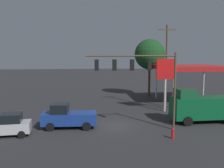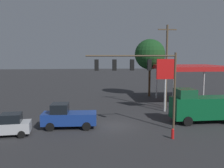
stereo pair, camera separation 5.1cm
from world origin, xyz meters
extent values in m
plane|color=#2D2D30|center=(0.00, 0.00, 0.00)|extent=(200.00, 200.00, 0.00)
cylinder|color=brown|center=(-5.43, 1.87, 3.63)|extent=(0.20, 0.20, 7.26)
cylinder|color=brown|center=(-1.32, 1.87, 6.96)|extent=(8.21, 0.14, 0.14)
cube|color=black|center=(-2.99, 1.87, 6.14)|extent=(0.36, 0.28, 1.00)
sphere|color=#FF4141|center=(-2.99, 1.68, 6.44)|extent=(0.22, 0.22, 0.22)
sphere|color=#392305|center=(-2.99, 1.68, 6.14)|extent=(0.22, 0.22, 0.22)
sphere|color=black|center=(-2.99, 1.68, 5.84)|extent=(0.22, 0.22, 0.22)
cube|color=black|center=(-1.38, 1.87, 6.14)|extent=(0.36, 0.28, 1.00)
sphere|color=#FF4141|center=(-1.38, 1.68, 6.44)|extent=(0.22, 0.22, 0.22)
sphere|color=#392305|center=(-1.38, 1.68, 6.14)|extent=(0.22, 0.22, 0.22)
sphere|color=black|center=(-1.38, 1.68, 5.84)|extent=(0.22, 0.22, 0.22)
cube|color=black|center=(0.22, 1.87, 6.14)|extent=(0.36, 0.28, 1.00)
sphere|color=#FF4141|center=(0.22, 1.68, 6.44)|extent=(0.22, 0.22, 0.22)
sphere|color=#392305|center=(0.22, 1.68, 6.14)|extent=(0.22, 0.22, 0.22)
sphere|color=black|center=(0.22, 1.68, 5.84)|extent=(0.22, 0.22, 0.22)
cube|color=black|center=(1.82, 1.87, 6.14)|extent=(0.36, 0.28, 1.00)
sphere|color=#FF4141|center=(1.82, 1.68, 6.44)|extent=(0.22, 0.22, 0.22)
sphere|color=#392305|center=(1.82, 1.68, 6.14)|extent=(0.22, 0.22, 0.22)
sphere|color=black|center=(1.82, 1.68, 5.84)|extent=(0.22, 0.22, 0.22)
cylinder|color=brown|center=(-7.61, -7.02, 5.40)|extent=(0.26, 0.26, 10.80)
cube|color=brown|center=(-7.61, -7.02, 10.20)|extent=(2.40, 0.14, 0.14)
cube|color=red|center=(-12.79, -11.21, 5.15)|extent=(9.25, 8.90, 0.60)
cube|color=red|center=(-12.79, -15.68, 5.15)|extent=(9.25, 0.06, 0.36)
cylinder|color=silver|center=(-16.81, -15.06, 2.42)|extent=(0.24, 0.24, 4.85)
cylinder|color=silver|center=(-8.76, -15.06, 2.42)|extent=(0.24, 0.24, 4.85)
cylinder|color=silver|center=(-8.76, -7.35, 2.42)|extent=(0.24, 0.24, 4.85)
cylinder|color=silver|center=(-7.05, -5.64, 3.26)|extent=(0.24, 0.24, 6.53)
cube|color=red|center=(-7.05, -5.64, 5.29)|extent=(2.27, 0.24, 2.47)
cube|color=black|center=(-7.05, -5.77, 5.29)|extent=(1.59, 0.04, 0.86)
cube|color=silver|center=(9.61, 1.99, 0.76)|extent=(3.92, 1.99, 0.90)
cube|color=black|center=(9.31, 1.97, 1.59)|extent=(1.82, 1.69, 0.76)
cylinder|color=black|center=(8.31, 2.77, 0.31)|extent=(0.64, 0.27, 0.62)
cylinder|color=black|center=(8.44, 1.03, 0.31)|extent=(0.64, 0.27, 0.62)
cube|color=navy|center=(4.39, 0.17, 0.95)|extent=(5.30, 2.29, 1.10)
cube|color=black|center=(5.29, 0.12, 1.95)|extent=(1.70, 1.93, 0.90)
cylinder|color=black|center=(6.13, 1.09, 0.40)|extent=(0.81, 0.26, 0.80)
cylinder|color=black|center=(6.02, -0.94, 0.40)|extent=(0.81, 0.26, 0.80)
cylinder|color=black|center=(2.76, 1.28, 0.40)|extent=(0.81, 0.26, 0.80)
cylinder|color=black|center=(2.65, -0.75, 0.40)|extent=(0.81, 0.26, 0.80)
cube|color=#0C592D|center=(-9.47, -0.27, 1.58)|extent=(6.82, 2.36, 2.20)
cube|color=#165431|center=(-7.37, -0.25, 3.13)|extent=(1.82, 2.13, 0.90)
cylinder|color=black|center=(-7.27, 0.92, 0.48)|extent=(0.96, 0.23, 0.96)
cylinder|color=black|center=(-7.25, -1.42, 0.48)|extent=(0.96, 0.23, 0.96)
cylinder|color=black|center=(-11.67, -1.46, 0.48)|extent=(0.96, 0.23, 0.96)
cylinder|color=#4C331E|center=(-8.07, -16.92, 2.67)|extent=(0.36, 0.36, 5.33)
sphere|color=#19471E|center=(-8.07, -16.92, 7.11)|extent=(5.07, 5.07, 5.07)
cylinder|color=red|center=(-4.44, 4.35, 0.35)|extent=(0.24, 0.24, 0.70)
sphere|color=red|center=(-4.44, 4.35, 0.77)|extent=(0.22, 0.22, 0.22)
camera|label=1|loc=(2.99, 24.03, 7.08)|focal=40.00mm
camera|label=2|loc=(2.94, 24.03, 7.08)|focal=40.00mm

